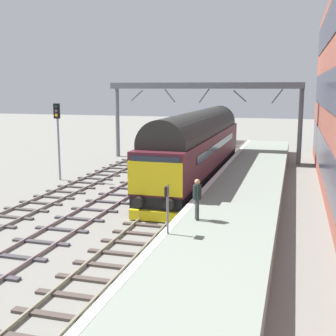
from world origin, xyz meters
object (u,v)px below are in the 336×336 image
signal_post_far (58,132)px  platform_number_sign (167,202)px  diesel_locomotive (198,144)px  waiting_passenger (197,195)px

signal_post_far → platform_number_sign: (10.93, -11.74, -1.09)m
signal_post_far → platform_number_sign: signal_post_far is taller
platform_number_sign → signal_post_far: bearing=133.0°
diesel_locomotive → platform_number_sign: size_ratio=10.92×
signal_post_far → waiting_passenger: signal_post_far is taller
waiting_passenger → diesel_locomotive: bearing=-9.7°
platform_number_sign → waiting_passenger: size_ratio=1.07×
diesel_locomotive → waiting_passenger: size_ratio=11.63×
signal_post_far → diesel_locomotive: bearing=12.8°
platform_number_sign → waiting_passenger: 2.11m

